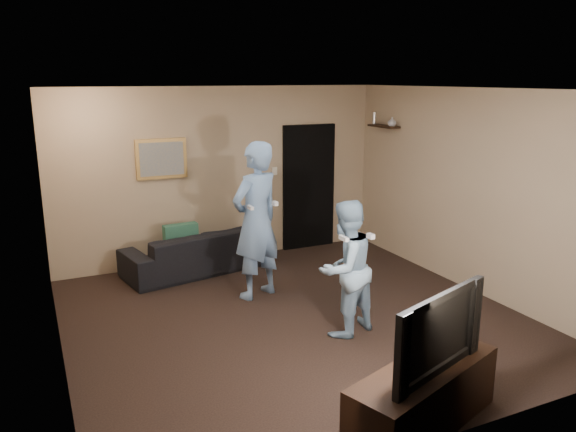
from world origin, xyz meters
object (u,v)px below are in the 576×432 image
television (428,330)px  wii_player_left (256,221)px  wii_player_right (345,268)px  tv_console (423,398)px  sofa (197,251)px

television → wii_player_left: wii_player_left is taller
wii_player_left → wii_player_right: size_ratio=1.34×
tv_console → wii_player_left: wii_player_left is taller
tv_console → television: bearing=-19.1°
television → wii_player_right: wii_player_right is taller
tv_console → wii_player_left: 3.23m
sofa → television: 4.45m
wii_player_left → wii_player_right: wii_player_left is taller
television → wii_player_right: (0.31, 1.74, -0.10)m
sofa → wii_player_left: size_ratio=1.04×
sofa → wii_player_right: (0.88, -2.64, 0.44)m
tv_console → sofa: bearing=78.4°
tv_console → wii_player_right: (0.31, 1.74, 0.49)m
television → wii_player_right: 1.77m
sofa → wii_player_right: size_ratio=1.40×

